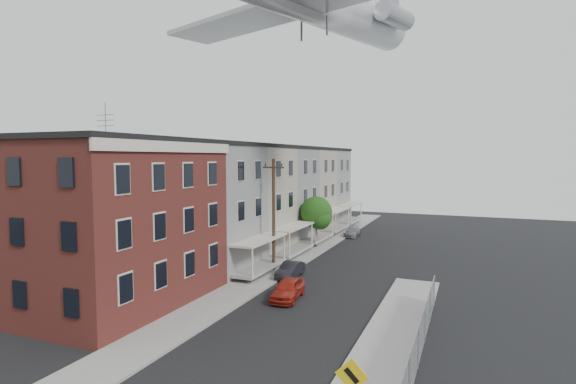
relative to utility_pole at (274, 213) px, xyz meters
name	(u,v)px	position (x,y,z in m)	size (l,w,h in m)	color
sidewalk_left	(301,255)	(0.10, 6.00, -4.61)	(3.00, 62.00, 0.12)	gray
sidewalk_right	(387,352)	(11.10, -12.00, -4.61)	(3.00, 26.00, 0.12)	gray
curb_left	(316,256)	(1.55, 6.00, -4.60)	(0.15, 62.00, 0.14)	gray
curb_right	(356,347)	(9.65, -12.00, -4.60)	(0.15, 26.00, 0.14)	gray
corner_building	(108,221)	(-6.40, -11.00, 0.49)	(10.31, 12.30, 12.15)	#361611
row_house_a	(195,206)	(-6.36, -1.50, 0.45)	(11.98, 7.00, 10.30)	slate
row_house_b	(237,199)	(-6.36, 5.50, 0.45)	(11.98, 7.00, 10.30)	slate
row_house_c	(267,193)	(-6.36, 12.50, 0.45)	(11.98, 7.00, 10.30)	slate
row_house_d	(291,189)	(-6.36, 19.50, 0.45)	(11.98, 7.00, 10.30)	slate
row_house_e	(310,186)	(-6.36, 26.50, 0.45)	(11.98, 7.00, 10.30)	slate
chainlink_fence	(418,346)	(12.60, -13.00, -3.68)	(0.06, 18.06, 1.90)	gray
utility_pole	(274,213)	(0.00, 0.00, 0.00)	(1.80, 0.26, 9.00)	black
street_tree	(317,214)	(0.33, 9.92, -1.22)	(3.22, 3.20, 5.20)	black
car_near	(288,289)	(3.80, -6.28, -4.02)	(1.56, 3.87, 1.32)	#9F2114
car_mid	(290,270)	(2.00, -1.41, -4.09)	(1.23, 3.52, 1.16)	black
car_far	(352,232)	(2.00, 17.67, -4.15)	(1.48, 3.65, 1.06)	slate
airplane	(311,0)	(2.05, 2.90, 17.17)	(26.95, 30.85, 8.98)	silver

